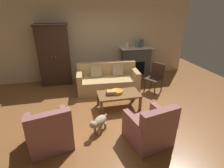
% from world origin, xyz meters
% --- Properties ---
extents(ground_plane, '(9.60, 9.60, 0.00)m').
position_xyz_m(ground_plane, '(0.00, 0.00, 0.00)').
color(ground_plane, brown).
extents(back_wall, '(7.20, 0.10, 2.80)m').
position_xyz_m(back_wall, '(0.00, 2.55, 1.40)').
color(back_wall, beige).
rests_on(back_wall, ground).
extents(fireplace, '(1.26, 0.48, 1.12)m').
position_xyz_m(fireplace, '(1.55, 2.30, 0.57)').
color(fireplace, '#4C4947').
rests_on(fireplace, ground).
extents(armoire, '(1.06, 0.57, 2.01)m').
position_xyz_m(armoire, '(-1.40, 2.22, 1.01)').
color(armoire, '#382319').
rests_on(armoire, ground).
extents(couch, '(1.97, 0.99, 0.86)m').
position_xyz_m(couch, '(0.22, 1.24, 0.32)').
color(couch, tan).
rests_on(couch, ground).
extents(coffee_table, '(1.10, 0.60, 0.42)m').
position_xyz_m(coffee_table, '(0.27, 0.10, 0.37)').
color(coffee_table, brown).
rests_on(coffee_table, ground).
extents(fruit_bowl, '(0.31, 0.31, 0.08)m').
position_xyz_m(fruit_bowl, '(0.23, 0.13, 0.46)').
color(fruit_bowl, orange).
rests_on(fruit_bowl, coffee_table).
extents(book_stack, '(0.27, 0.20, 0.10)m').
position_xyz_m(book_stack, '(0.07, 0.10, 0.47)').
color(book_stack, '#B73833').
rests_on(book_stack, coffee_table).
extents(mantel_vase_cream, '(0.13, 0.13, 0.20)m').
position_xyz_m(mantel_vase_cream, '(1.17, 2.28, 1.22)').
color(mantel_vase_cream, beige).
rests_on(mantel_vase_cream, fireplace).
extents(mantel_vase_jade, '(0.13, 0.13, 0.23)m').
position_xyz_m(mantel_vase_jade, '(1.55, 2.28, 1.24)').
color(mantel_vase_jade, slate).
rests_on(mantel_vase_jade, fireplace).
extents(mantel_vase_slate, '(0.14, 0.14, 0.27)m').
position_xyz_m(mantel_vase_slate, '(1.73, 2.28, 1.26)').
color(mantel_vase_slate, '#565B66').
rests_on(mantel_vase_slate, fireplace).
extents(armchair_near_left, '(0.91, 0.92, 0.88)m').
position_xyz_m(armchair_near_left, '(-1.37, -0.97, 0.32)').
color(armchair_near_left, '#935B56').
rests_on(armchair_near_left, ground).
extents(armchair_near_right, '(0.90, 0.90, 0.88)m').
position_xyz_m(armchair_near_right, '(0.51, -1.31, 0.32)').
color(armchair_near_right, '#935B56').
rests_on(armchair_near_right, ground).
extents(side_chair_wooden, '(0.60, 0.60, 0.90)m').
position_xyz_m(side_chair_wooden, '(1.67, 0.84, 0.51)').
color(side_chair_wooden, '#382319').
rests_on(side_chair_wooden, ground).
extents(dog, '(0.45, 0.46, 0.39)m').
position_xyz_m(dog, '(-0.40, -0.78, 0.25)').
color(dog, tan).
rests_on(dog, ground).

